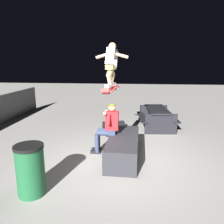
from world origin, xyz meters
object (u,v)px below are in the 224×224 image
Objects in this scene: skateboard at (111,89)px; kicker_ramp at (116,130)px; ledge_box_main at (123,147)px; picnic_table_back at (157,115)px; person_sitting_on_ledge at (108,125)px; trash_bin at (30,170)px; skater_airborne at (111,63)px.

skateboard reaches higher than kicker_ramp.
skateboard is at bearing -179.32° from kicker_ramp.
ledge_box_main is 2.00× the size of skateboard.
skateboard is 0.57× the size of picnic_table_back.
picnic_table_back is (2.41, -1.48, -1.24)m from skateboard.
person_sitting_on_ledge is 0.96m from skateboard.
person_sitting_on_ledge is 2.01m from kicker_ramp.
skateboard is 3.09m from picnic_table_back.
ledge_box_main is 2.44m from trash_bin.
picnic_table_back is (2.36, -1.47, -1.92)m from skater_airborne.
kicker_ramp is at bearing 1.10° from skater_airborne.
skateboard is 0.86× the size of kicker_ramp.
person_sitting_on_ledge is at bearing -30.33° from trash_bin.
skater_airborne is at bearing 148.03° from picnic_table_back.
person_sitting_on_ledge is at bearing 178.61° from kicker_ramp.
trash_bin is at bearing 149.67° from person_sitting_on_ledge.
trash_bin is (-1.81, 1.63, 0.21)m from ledge_box_main.
person_sitting_on_ledge reaches higher than kicker_ramp.
kicker_ramp is 1.24× the size of trash_bin.
skateboard is at bearing 148.42° from picnic_table_back.
skater_airborne is (0.40, 0.35, 2.15)m from ledge_box_main.
skater_airborne is at bearing -25.61° from person_sitting_on_ledge.
skater_airborne is 3.20m from trash_bin.
picnic_table_back is at bearing -22.06° from ledge_box_main.
skater_airborne is (0.16, -0.08, 1.64)m from person_sitting_on_ledge.
person_sitting_on_ledge is 0.77× the size of picnic_table_back.
person_sitting_on_ledge is 1.43× the size of trash_bin.
person_sitting_on_ledge is 2.97m from picnic_table_back.
person_sitting_on_ledge is 2.39m from trash_bin.
trash_bin is at bearing 149.61° from skateboard.
skateboard reaches higher than trash_bin.
skater_airborne is 3.38m from picnic_table_back.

